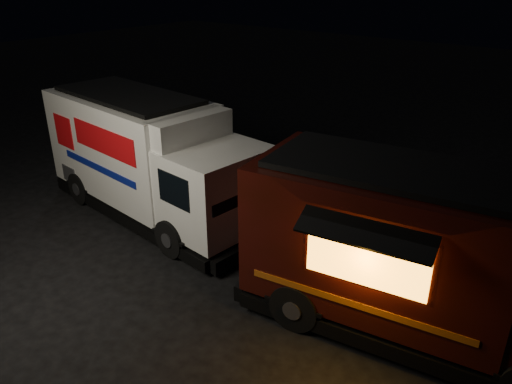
{
  "coord_description": "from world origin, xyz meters",
  "views": [
    {
      "loc": [
        7.88,
        -7.15,
        6.64
      ],
      "look_at": [
        0.59,
        2.0,
        1.26
      ],
      "focal_mm": 35.0,
      "sensor_mm": 36.0,
      "label": 1
    }
  ],
  "objects": [
    {
      "name": "ground",
      "position": [
        0.0,
        0.0,
        0.0
      ],
      "size": [
        80.0,
        80.0,
        0.0
      ],
      "primitive_type": "plane",
      "color": "black",
      "rests_on": "ground"
    },
    {
      "name": "white_truck",
      "position": [
        -2.4,
        1.2,
        1.69
      ],
      "size": [
        7.66,
        3.17,
        3.39
      ],
      "primitive_type": null,
      "rotation": [
        0.0,
        0.0,
        -0.08
      ],
      "color": "white",
      "rests_on": "ground"
    },
    {
      "name": "red_truck",
      "position": [
        5.48,
        1.06,
        1.67
      ],
      "size": [
        7.5,
        3.73,
        3.34
      ],
      "primitive_type": null,
      "rotation": [
        0.0,
        0.0,
        0.16
      ],
      "color": "black",
      "rests_on": "ground"
    }
  ]
}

